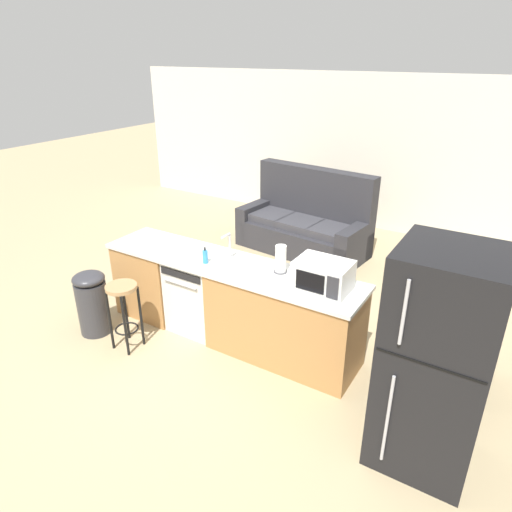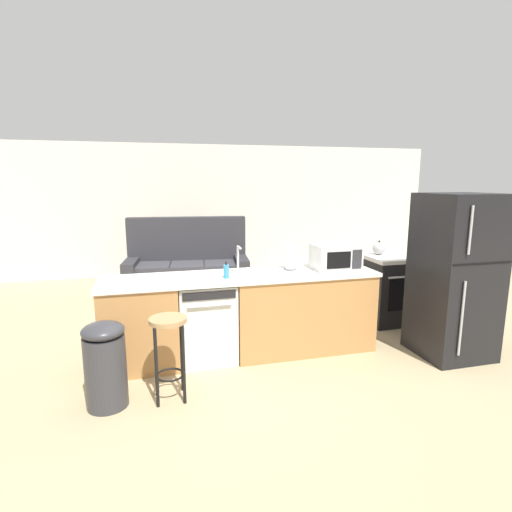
{
  "view_description": "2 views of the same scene",
  "coord_description": "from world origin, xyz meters",
  "px_view_note": "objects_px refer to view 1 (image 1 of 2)",
  "views": [
    {
      "loc": [
        2.65,
        -3.49,
        2.92
      ],
      "look_at": [
        0.36,
        0.22,
        0.94
      ],
      "focal_mm": 32.0,
      "sensor_mm": 36.0,
      "label": 1
    },
    {
      "loc": [
        -0.75,
        -4.03,
        1.88
      ],
      "look_at": [
        0.46,
        0.63,
        0.97
      ],
      "focal_mm": 28.0,
      "sensor_mm": 36.0,
      "label": 2
    }
  ],
  "objects_px": {
    "dishwasher": "(200,294)",
    "microwave": "(323,275)",
    "bar_stool": "(123,303)",
    "couch": "(306,225)",
    "trash_bin": "(92,302)",
    "stove_range": "(454,337)",
    "soap_bottle": "(205,256)",
    "kettle": "(448,277)",
    "paper_towel_roll": "(281,259)",
    "refrigerator": "(436,363)"
  },
  "relations": [
    {
      "from": "trash_bin",
      "to": "couch",
      "type": "distance_m",
      "value": 3.52
    },
    {
      "from": "bar_stool",
      "to": "couch",
      "type": "height_order",
      "value": "couch"
    },
    {
      "from": "stove_range",
      "to": "bar_stool",
      "type": "relative_size",
      "value": 1.22
    },
    {
      "from": "soap_bottle",
      "to": "bar_stool",
      "type": "height_order",
      "value": "soap_bottle"
    },
    {
      "from": "couch",
      "to": "trash_bin",
      "type": "bearing_deg",
      "value": -106.08
    },
    {
      "from": "dishwasher",
      "to": "stove_range",
      "type": "distance_m",
      "value": 2.66
    },
    {
      "from": "stove_range",
      "to": "trash_bin",
      "type": "relative_size",
      "value": 1.22
    },
    {
      "from": "paper_towel_roll",
      "to": "stove_range",
      "type": "bearing_deg",
      "value": 15.14
    },
    {
      "from": "refrigerator",
      "to": "couch",
      "type": "bearing_deg",
      "value": 128.56
    },
    {
      "from": "kettle",
      "to": "bar_stool",
      "type": "bearing_deg",
      "value": -153.67
    },
    {
      "from": "microwave",
      "to": "kettle",
      "type": "height_order",
      "value": "microwave"
    },
    {
      "from": "microwave",
      "to": "bar_stool",
      "type": "distance_m",
      "value": 2.08
    },
    {
      "from": "microwave",
      "to": "kettle",
      "type": "xyz_separation_m",
      "value": [
        0.97,
        0.68,
        -0.05
      ]
    },
    {
      "from": "dishwasher",
      "to": "trash_bin",
      "type": "bearing_deg",
      "value": -142.61
    },
    {
      "from": "kettle",
      "to": "microwave",
      "type": "bearing_deg",
      "value": -144.88
    },
    {
      "from": "dishwasher",
      "to": "trash_bin",
      "type": "distance_m",
      "value": 1.18
    },
    {
      "from": "dishwasher",
      "to": "bar_stool",
      "type": "bearing_deg",
      "value": -119.6
    },
    {
      "from": "paper_towel_roll",
      "to": "microwave",
      "type": "bearing_deg",
      "value": -12.15
    },
    {
      "from": "kettle",
      "to": "trash_bin",
      "type": "distance_m",
      "value": 3.7
    },
    {
      "from": "refrigerator",
      "to": "dishwasher",
      "type": "bearing_deg",
      "value": 168.07
    },
    {
      "from": "stove_range",
      "to": "kettle",
      "type": "height_order",
      "value": "kettle"
    },
    {
      "from": "kettle",
      "to": "couch",
      "type": "relative_size",
      "value": 0.1
    },
    {
      "from": "microwave",
      "to": "bar_stool",
      "type": "relative_size",
      "value": 0.68
    },
    {
      "from": "stove_range",
      "to": "soap_bottle",
      "type": "bearing_deg",
      "value": -164.47
    },
    {
      "from": "bar_stool",
      "to": "trash_bin",
      "type": "xyz_separation_m",
      "value": [
        -0.52,
        0.01,
        -0.16
      ]
    },
    {
      "from": "dishwasher",
      "to": "bar_stool",
      "type": "height_order",
      "value": "dishwasher"
    },
    {
      "from": "paper_towel_roll",
      "to": "refrigerator",
      "type": "bearing_deg",
      "value": -21.88
    },
    {
      "from": "soap_bottle",
      "to": "trash_bin",
      "type": "relative_size",
      "value": 0.24
    },
    {
      "from": "refrigerator",
      "to": "trash_bin",
      "type": "xyz_separation_m",
      "value": [
        -3.54,
        -0.17,
        -0.5
      ]
    },
    {
      "from": "stove_range",
      "to": "microwave",
      "type": "bearing_deg",
      "value": -154.11
    },
    {
      "from": "microwave",
      "to": "couch",
      "type": "xyz_separation_m",
      "value": [
        -1.43,
        2.67,
        -0.65
      ]
    },
    {
      "from": "microwave",
      "to": "kettle",
      "type": "bearing_deg",
      "value": 35.12
    },
    {
      "from": "microwave",
      "to": "couch",
      "type": "bearing_deg",
      "value": 118.21
    },
    {
      "from": "paper_towel_roll",
      "to": "kettle",
      "type": "distance_m",
      "value": 1.58
    },
    {
      "from": "paper_towel_roll",
      "to": "kettle",
      "type": "relative_size",
      "value": 1.38
    },
    {
      "from": "refrigerator",
      "to": "stove_range",
      "type": "bearing_deg",
      "value": 89.99
    },
    {
      "from": "microwave",
      "to": "stove_range",
      "type": "bearing_deg",
      "value": 25.89
    },
    {
      "from": "dishwasher",
      "to": "microwave",
      "type": "height_order",
      "value": "microwave"
    },
    {
      "from": "refrigerator",
      "to": "kettle",
      "type": "xyz_separation_m",
      "value": [
        -0.17,
        1.23,
        0.11
      ]
    },
    {
      "from": "paper_towel_roll",
      "to": "bar_stool",
      "type": "relative_size",
      "value": 0.38
    },
    {
      "from": "microwave",
      "to": "kettle",
      "type": "distance_m",
      "value": 1.18
    },
    {
      "from": "microwave",
      "to": "soap_bottle",
      "type": "xyz_separation_m",
      "value": [
        -1.27,
        -0.12,
        -0.07
      ]
    },
    {
      "from": "refrigerator",
      "to": "bar_stool",
      "type": "distance_m",
      "value": 3.04
    },
    {
      "from": "refrigerator",
      "to": "kettle",
      "type": "distance_m",
      "value": 1.24
    },
    {
      "from": "dishwasher",
      "to": "kettle",
      "type": "distance_m",
      "value": 2.59
    },
    {
      "from": "soap_bottle",
      "to": "kettle",
      "type": "height_order",
      "value": "kettle"
    },
    {
      "from": "dishwasher",
      "to": "paper_towel_roll",
      "type": "distance_m",
      "value": 1.15
    },
    {
      "from": "dishwasher",
      "to": "couch",
      "type": "height_order",
      "value": "couch"
    },
    {
      "from": "dishwasher",
      "to": "trash_bin",
      "type": "height_order",
      "value": "dishwasher"
    },
    {
      "from": "dishwasher",
      "to": "paper_towel_roll",
      "type": "height_order",
      "value": "paper_towel_roll"
    }
  ]
}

